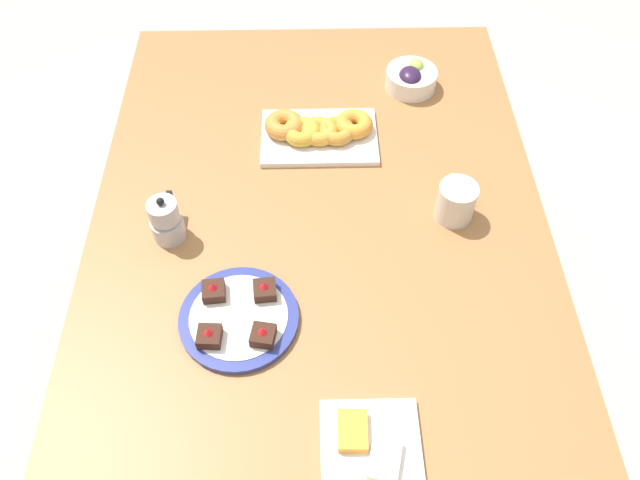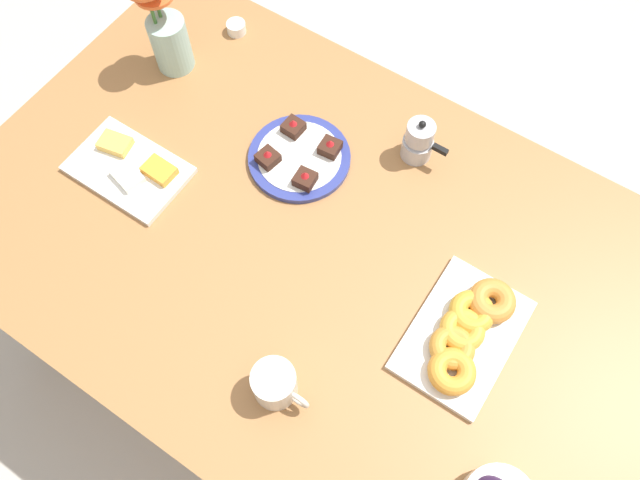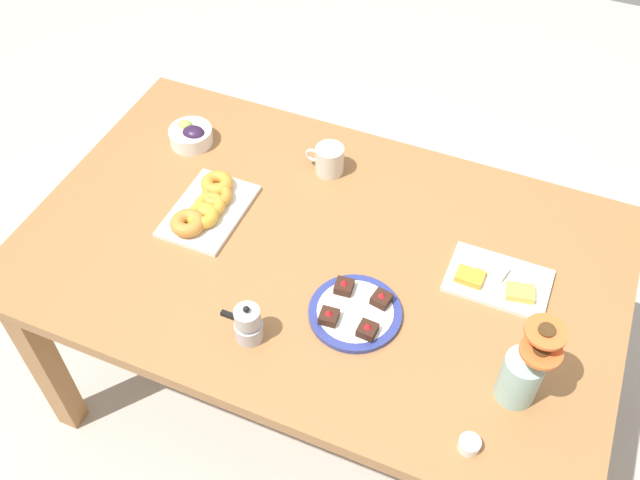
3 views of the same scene
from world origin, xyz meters
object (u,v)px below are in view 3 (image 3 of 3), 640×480
grape_bowl (191,135)px  croissant_platter (207,207)px  cheese_platter (497,280)px  jam_cup_honey (469,444)px  dining_table (320,270)px  dessert_plate (355,312)px  moka_pot (248,324)px  flower_vase (522,374)px  coffee_mug (329,159)px

grape_bowl → croissant_platter: bearing=127.7°
cheese_platter → jam_cup_honey: size_ratio=5.42×
grape_bowl → jam_cup_honey: bearing=148.5°
dining_table → cheese_platter: cheese_platter is taller
cheese_platter → dessert_plate: bearing=37.8°
grape_bowl → moka_pot: 0.75m
dessert_plate → moka_pot: 0.27m
dining_table → cheese_platter: bearing=-171.0°
dining_table → jam_cup_honey: (-0.51, 0.39, 0.10)m
dining_table → croissant_platter: (0.34, -0.00, 0.11)m
grape_bowl → jam_cup_honey: grape_bowl is taller
flower_vase → moka_pot: (0.63, 0.09, -0.04)m
jam_cup_honey → moka_pot: 0.57m
cheese_platter → jam_cup_honey: bearing=96.2°
cheese_platter → moka_pot: (0.51, 0.39, 0.04)m
moka_pot → croissant_platter: bearing=-47.8°
moka_pot → jam_cup_honey: bearing=172.7°
dining_table → coffee_mug: bearing=-72.0°
moka_pot → flower_vase: bearing=-171.4°
dining_table → flower_vase: flower_vase is taller
jam_cup_honey → grape_bowl: bearing=-31.5°
coffee_mug → flower_vase: flower_vase is taller
croissant_platter → jam_cup_honey: 0.94m
coffee_mug → croissant_platter: coffee_mug is taller
flower_vase → moka_pot: flower_vase is taller
dining_table → moka_pot: 0.35m
coffee_mug → dessert_plate: 0.52m
coffee_mug → grape_bowl: bearing=6.0°
croissant_platter → dessert_plate: bearing=162.0°
croissant_platter → moka_pot: 0.44m
dessert_plate → cheese_platter: bearing=-142.2°
croissant_platter → dining_table: bearing=179.4°
coffee_mug → dessert_plate: size_ratio=0.51×
flower_vase → jam_cup_honey: bearing=69.5°
dining_table → jam_cup_honey: size_ratio=33.33×
cheese_platter → flower_vase: 0.33m
flower_vase → moka_pot: 0.64m
coffee_mug → flower_vase: 0.85m
dining_table → flower_vase: size_ratio=6.38×
coffee_mug → cheese_platter: size_ratio=0.46×
coffee_mug → jam_cup_honey: (-0.61, 0.69, -0.03)m
cheese_platter → croissant_platter: size_ratio=0.90×
grape_bowl → flower_vase: (-1.11, 0.47, 0.06)m
croissant_platter → dessert_plate: same height
coffee_mug → cheese_platter: coffee_mug is taller
grape_bowl → dining_table: bearing=155.0°
dining_table → dessert_plate: bearing=135.3°
cheese_platter → croissant_platter: bearing=4.9°
dessert_plate → moka_pot: (0.21, 0.16, 0.04)m
croissant_platter → jam_cup_honey: bearing=155.2°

